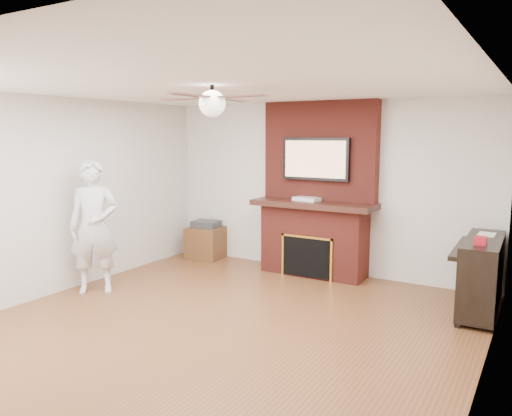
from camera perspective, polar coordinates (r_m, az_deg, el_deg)
The scene contains 12 objects.
room_shell at distance 5.02m, azimuth -4.88°, elevation -0.49°, with size 5.36×5.86×2.86m.
fireplace at distance 7.26m, azimuth 6.88°, elevation 0.19°, with size 1.78×0.64×2.50m.
tv at distance 7.16m, azimuth 6.83°, elevation 5.58°, with size 1.00×0.08×0.60m.
ceiling_fan at distance 4.97m, azimuth -5.03°, elevation 11.92°, with size 1.21×1.21×0.31m.
person at distance 6.72m, azimuth -18.02°, elevation -2.05°, with size 0.63×0.42×1.71m, color silver.
side_table at distance 8.29m, azimuth -5.73°, elevation -3.76°, with size 0.60×0.60×0.62m.
piano at distance 6.26m, azimuth 24.33°, elevation -6.81°, with size 0.52×1.33×0.95m.
cable_box at distance 7.20m, azimuth 5.81°, elevation 1.03°, with size 0.37×0.21×0.05m, color silver.
candle_orange at distance 7.31m, azimuth 5.14°, elevation -7.18°, with size 0.07×0.07×0.13m, color orange.
candle_green at distance 7.34m, azimuth 5.33°, elevation -7.26°, with size 0.07×0.07×0.10m, color #3D752E.
candle_cream at distance 7.24m, azimuth 6.96°, elevation -7.53°, with size 0.08×0.08×0.09m, color beige.
candle_blue at distance 7.18m, azimuth 7.09°, elevation -7.66°, with size 0.06×0.06×0.09m, color #3754A6.
Camera 1 is at (2.89, -4.04, 2.02)m, focal length 35.00 mm.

